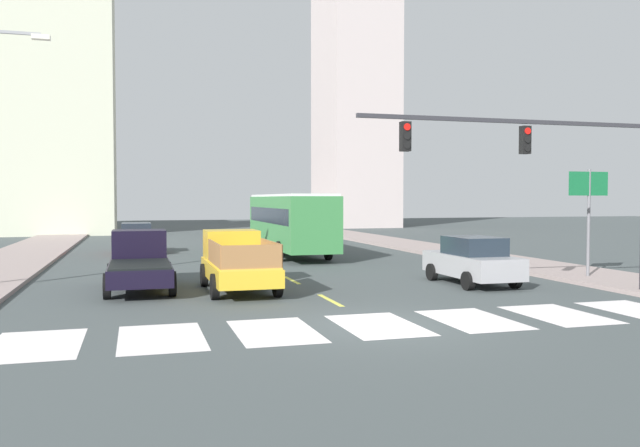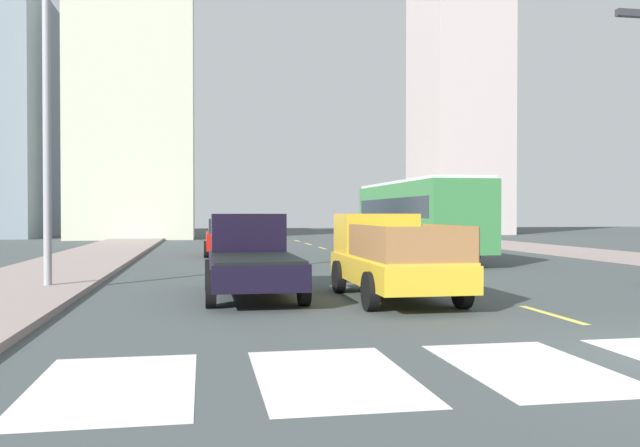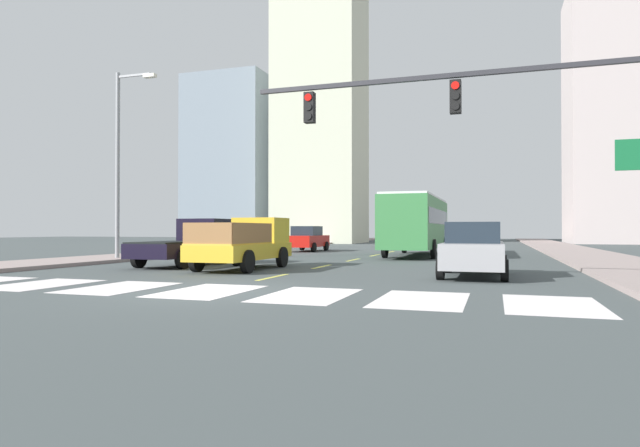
{
  "view_description": "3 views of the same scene",
  "coord_description": "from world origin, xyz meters",
  "views": [
    {
      "loc": [
        -5.64,
        -14.51,
        3.08
      ],
      "look_at": [
        1.56,
        10.55,
        2.07
      ],
      "focal_mm": 36.04,
      "sensor_mm": 36.0,
      "label": 1
    },
    {
      "loc": [
        -6.68,
        -7.78,
        1.97
      ],
      "look_at": [
        -2.25,
        17.03,
        1.58
      ],
      "focal_mm": 36.99,
      "sensor_mm": 36.0,
      "label": 2
    },
    {
      "loc": [
        6.61,
        -11.5,
        1.49
      ],
      "look_at": [
        -1.42,
        13.09,
        1.78
      ],
      "focal_mm": 30.15,
      "sensor_mm": 36.0,
      "label": 3
    }
  ],
  "objects": [
    {
      "name": "ground_plane",
      "position": [
        0.0,
        0.0,
        0.0
      ],
      "size": [
        160.0,
        160.0,
        0.0
      ],
      "primitive_type": "plane",
      "color": "#41494A"
    },
    {
      "name": "sidewalk_right",
      "position": [
        11.41,
        18.0,
        0.07
      ],
      "size": [
        3.87,
        110.0,
        0.15
      ],
      "primitive_type": "cube",
      "color": "gray",
      "rests_on": "ground"
    },
    {
      "name": "sidewalk_left",
      "position": [
        -11.41,
        18.0,
        0.07
      ],
      "size": [
        3.87,
        110.0,
        0.15
      ],
      "primitive_type": "cube",
      "color": "gray",
      "rests_on": "ground"
    },
    {
      "name": "crosswalk_stripe_1",
      "position": [
        -5.13,
        0.0,
        0.0
      ],
      "size": [
        1.85,
        3.06,
        0.01
      ],
      "primitive_type": "cube",
      "color": "silver",
      "rests_on": "ground"
    },
    {
      "name": "crosswalk_stripe_2",
      "position": [
        -2.56,
        0.0,
        0.0
      ],
      "size": [
        1.85,
        3.06,
        0.01
      ],
      "primitive_type": "cube",
      "color": "silver",
      "rests_on": "ground"
    },
    {
      "name": "crosswalk_stripe_3",
      "position": [
        0.0,
        0.0,
        0.0
      ],
      "size": [
        1.85,
        3.06,
        0.01
      ],
      "primitive_type": "cube",
      "color": "silver",
      "rests_on": "ground"
    },
    {
      "name": "crosswalk_stripe_4",
      "position": [
        2.56,
        0.0,
        0.0
      ],
      "size": [
        1.85,
        3.06,
        0.01
      ],
      "primitive_type": "cube",
      "color": "silver",
      "rests_on": "ground"
    },
    {
      "name": "crosswalk_stripe_5",
      "position": [
        5.13,
        0.0,
        0.0
      ],
      "size": [
        1.85,
        3.06,
        0.01
      ],
      "primitive_type": "cube",
      "color": "silver",
      "rests_on": "ground"
    },
    {
      "name": "crosswalk_stripe_6",
      "position": [
        7.69,
        0.0,
        0.0
      ],
      "size": [
        1.85,
        3.06,
        0.01
      ],
      "primitive_type": "cube",
      "color": "silver",
      "rests_on": "ground"
    },
    {
      "name": "lane_dash_0",
      "position": [
        0.0,
        4.0,
        0.0
      ],
      "size": [
        0.16,
        2.4,
        0.01
      ],
      "primitive_type": "cube",
      "color": "#DCD64D",
      "rests_on": "ground"
    },
    {
      "name": "lane_dash_1",
      "position": [
        0.0,
        9.0,
        0.0
      ],
      "size": [
        0.16,
        2.4,
        0.01
      ],
      "primitive_type": "cube",
      "color": "#DCD64D",
      "rests_on": "ground"
    },
    {
      "name": "lane_dash_2",
      "position": [
        0.0,
        14.0,
        0.0
      ],
      "size": [
        0.16,
        2.4,
        0.01
      ],
      "primitive_type": "cube",
      "color": "#DCD64D",
      "rests_on": "ground"
    },
    {
      "name": "lane_dash_3",
      "position": [
        0.0,
        19.0,
        0.0
      ],
      "size": [
        0.16,
        2.4,
        0.01
      ],
      "primitive_type": "cube",
      "color": "#DCD64D",
      "rests_on": "ground"
    },
    {
      "name": "lane_dash_4",
      "position": [
        0.0,
        24.0,
        0.0
      ],
      "size": [
        0.16,
        2.4,
        0.01
      ],
      "primitive_type": "cube",
      "color": "#DCD64D",
      "rests_on": "ground"
    },
    {
      "name": "lane_dash_5",
      "position": [
        0.0,
        29.0,
        0.0
      ],
      "size": [
        0.16,
        2.4,
        0.01
      ],
      "primitive_type": "cube",
      "color": "#DCD64D",
      "rests_on": "ground"
    },
    {
      "name": "lane_dash_6",
      "position": [
        0.0,
        34.0,
        0.0
      ],
      "size": [
        0.16,
        2.4,
        0.01
      ],
      "primitive_type": "cube",
      "color": "#DCD64D",
      "rests_on": "ground"
    },
    {
      "name": "lane_dash_7",
      "position": [
        0.0,
        39.0,
        0.0
      ],
      "size": [
        0.16,
        2.4,
        0.01
      ],
      "primitive_type": "cube",
      "color": "#DCD64D",
      "rests_on": "ground"
    },
    {
      "name": "pickup_stakebed",
      "position": [
        -2.38,
        7.07,
        0.94
      ],
      "size": [
        2.18,
        5.2,
        1.96
      ],
      "rotation": [
        0.0,
        0.0,
        0.01
      ],
      "color": "gold",
      "rests_on": "ground"
    },
    {
      "name": "pickup_dark",
      "position": [
        -5.54,
        8.14,
        0.92
      ],
      "size": [
        2.18,
        5.2,
        1.96
      ],
      "rotation": [
        0.0,
        0.0,
        -0.04
      ],
      "color": "black",
      "rests_on": "ground"
    },
    {
      "name": "city_bus",
      "position": [
        2.37,
        19.2,
        1.95
      ],
      "size": [
        2.72,
        10.8,
        3.32
      ],
      "rotation": [
        0.0,
        0.0,
        0.03
      ],
      "color": "#377D41",
      "rests_on": "ground"
    },
    {
      "name": "sedan_mid",
      "position": [
        -5.62,
        23.18,
        0.86
      ],
      "size": [
        2.02,
        4.4,
        1.72
      ],
      "rotation": [
        0.0,
        0.0,
        0.0
      ],
      "color": "red",
      "rests_on": "ground"
    },
    {
      "name": "sedan_near_left",
      "position": [
        5.97,
        6.06,
        0.86
      ],
      "size": [
        2.02,
        4.4,
        1.72
      ],
      "rotation": [
        0.0,
        0.0,
        0.04
      ],
      "color": "#959599",
      "rests_on": "ground"
    },
    {
      "name": "traffic_signal_gantry",
      "position": [
        6.87,
        2.44,
        4.23
      ],
      "size": [
        9.87,
        0.27,
        6.0
      ],
      "color": "#2D2D33",
      "rests_on": "ground"
    },
    {
      "name": "streetlight_left",
      "position": [
        -10.39,
        9.85,
        4.97
      ],
      "size": [
        2.2,
        0.28,
        9.0
      ],
      "color": "gray",
      "rests_on": "ground"
    },
    {
      "name": "tower_tall_centre",
      "position": [
        17.87,
        53.22,
        13.79
      ],
      "size": [
        7.41,
        9.89,
        27.58
      ],
      "primitive_type": "cube",
      "color": "#B8AAA8",
      "rests_on": "ground"
    },
    {
      "name": "block_mid_left",
      "position": [
        -24.75,
        50.75,
        10.22
      ],
      "size": [
        10.22,
        11.86,
        20.44
      ],
      "primitive_type": "cube",
      "color": "gray",
      "rests_on": "ground"
    },
    {
      "name": "block_mid_right",
      "position": [
        -12.01,
        45.72,
        17.83
      ],
      "size": [
        9.3,
        7.86,
        35.66
      ],
      "primitive_type": "cube",
      "color": "beige",
      "rests_on": "ground"
    }
  ]
}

